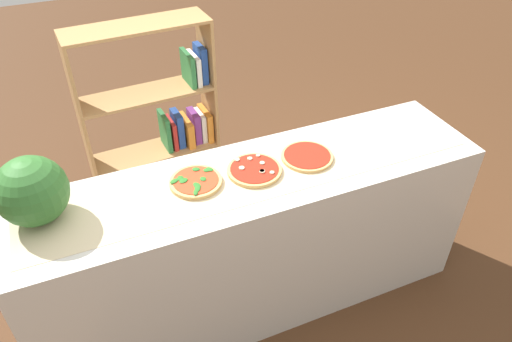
% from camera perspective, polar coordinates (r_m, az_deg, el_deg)
% --- Properties ---
extents(ground_plane, '(12.00, 12.00, 0.00)m').
position_cam_1_polar(ground_plane, '(2.91, -0.00, -14.58)').
color(ground_plane, '#4C2D19').
extents(counter, '(2.28, 0.56, 0.91)m').
position_cam_1_polar(counter, '(2.57, -0.00, -8.38)').
color(counter, beige).
rests_on(counter, ground_plane).
extents(parchment_paper, '(2.16, 0.38, 0.00)m').
position_cam_1_polar(parchment_paper, '(2.26, -0.00, -0.38)').
color(parchment_paper, beige).
rests_on(parchment_paper, counter).
extents(pizza_spinach_0, '(0.24, 0.24, 0.03)m').
position_cam_1_polar(pizza_spinach_0, '(2.22, -7.17, -1.26)').
color(pizza_spinach_0, tan).
rests_on(pizza_spinach_0, parchment_paper).
extents(pizza_mushroom_1, '(0.26, 0.26, 0.03)m').
position_cam_1_polar(pizza_mushroom_1, '(2.27, -0.19, 0.13)').
color(pizza_mushroom_1, tan).
rests_on(pizza_mushroom_1, parchment_paper).
extents(pizza_plain_2, '(0.26, 0.26, 0.02)m').
position_cam_1_polar(pizza_plain_2, '(2.37, 6.08, 1.74)').
color(pizza_plain_2, tan).
rests_on(pizza_plain_2, parchment_paper).
extents(watermelon, '(0.29, 0.29, 0.29)m').
position_cam_1_polar(watermelon, '(2.14, -25.07, -2.17)').
color(watermelon, '#2D6628').
rests_on(watermelon, counter).
extents(bookshelf, '(0.86, 0.31, 1.31)m').
position_cam_1_polar(bookshelf, '(3.23, -10.41, 5.19)').
color(bookshelf, '#A87A47').
rests_on(bookshelf, ground_plane).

